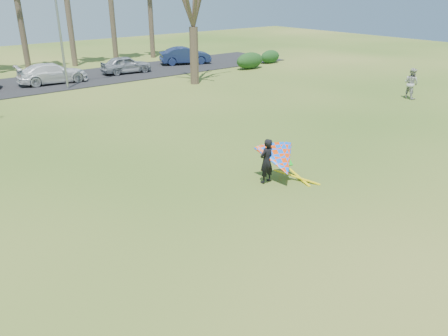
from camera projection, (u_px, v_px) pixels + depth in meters
ground at (265, 221)px, 13.39m from camera, size 100.00×100.00×0.00m
parking_strip at (25, 85)px, 31.41m from camera, size 46.00×7.00×0.06m
streetlight at (61, 22)px, 28.78m from camera, size 2.28×0.18×8.00m
hedge_near at (250, 61)px, 37.60m from camera, size 2.77×1.26×1.39m
hedge_far at (270, 57)px, 40.39m from camera, size 2.12×1.00×1.18m
car_3 at (52, 73)px, 31.78m from camera, size 5.06×2.40×1.43m
car_4 at (126, 64)px, 35.46m from camera, size 4.15×2.00×1.37m
car_5 at (185, 56)px, 39.57m from camera, size 4.81×3.11×1.50m
pedestrian_a at (411, 83)px, 27.53m from camera, size 0.85×1.03×1.93m
kite_flyer at (279, 160)px, 15.75m from camera, size 2.13×2.39×2.02m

